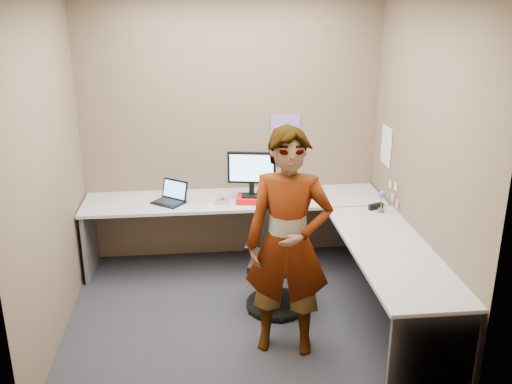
{
  "coord_description": "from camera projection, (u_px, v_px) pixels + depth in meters",
  "views": [
    {
      "loc": [
        -0.33,
        -4.33,
        2.68
      ],
      "look_at": [
        0.14,
        0.25,
        1.05
      ],
      "focal_mm": 40.0,
      "sensor_mm": 36.0,
      "label": 1
    }
  ],
  "objects": [
    {
      "name": "calendar_purple",
      "position": [
        285.0,
        134.0,
        5.81
      ],
      "size": [
        0.3,
        0.01,
        0.4
      ],
      "primitive_type": "cube",
      "color": "#846BB7",
      "rests_on": "wall_back"
    },
    {
      "name": "stapler",
      "position": [
        376.0,
        206.0,
        5.38
      ],
      "size": [
        0.15,
        0.09,
        0.05
      ],
      "primitive_type": "cube",
      "rotation": [
        0.0,
        0.0,
        0.36
      ],
      "color": "black",
      "rests_on": "desk"
    },
    {
      "name": "sticky_note_d",
      "position": [
        390.0,
        184.0,
        5.48
      ],
      "size": [
        0.01,
        0.07,
        0.07
      ],
      "primitive_type": "cube",
      "color": "#F2E059",
      "rests_on": "wall_right"
    },
    {
      "name": "desk",
      "position": [
        286.0,
        234.0,
        5.19
      ],
      "size": [
        2.98,
        2.58,
        0.73
      ],
      "color": "#BCBCBC",
      "rests_on": "ground"
    },
    {
      "name": "wall_left",
      "position": [
        48.0,
        173.0,
        4.39
      ],
      "size": [
        0.0,
        2.7,
        2.7
      ],
      "primitive_type": "plane",
      "rotation": [
        1.57,
        0.0,
        1.57
      ],
      "color": "brown",
      "rests_on": "ground"
    },
    {
      "name": "flower",
      "position": [
        382.0,
        198.0,
        5.26
      ],
      "size": [
        0.07,
        0.07,
        0.22
      ],
      "color": "brown",
      "rests_on": "desk"
    },
    {
      "name": "wall_back",
      "position": [
        231.0,
        130.0,
        5.75
      ],
      "size": [
        3.0,
        0.0,
        3.0
      ],
      "primitive_type": "plane",
      "rotation": [
        1.57,
        0.0,
        0.0
      ],
      "color": "brown",
      "rests_on": "ground"
    },
    {
      "name": "ground",
      "position": [
        243.0,
        315.0,
        4.99
      ],
      "size": [
        3.0,
        3.0,
        0.0
      ],
      "primitive_type": "plane",
      "color": "#242328",
      "rests_on": "ground"
    },
    {
      "name": "calendar_white",
      "position": [
        386.0,
        146.0,
        5.56
      ],
      "size": [
        0.01,
        0.28,
        0.38
      ],
      "primitive_type": "cube",
      "color": "white",
      "rests_on": "wall_right"
    },
    {
      "name": "sticky_note_c",
      "position": [
        397.0,
        204.0,
        5.31
      ],
      "size": [
        0.01,
        0.07,
        0.07
      ],
      "primitive_type": "cube",
      "color": "pink",
      "rests_on": "wall_right"
    },
    {
      "name": "origami",
      "position": [
        210.0,
        205.0,
        5.41
      ],
      "size": [
        0.1,
        0.1,
        0.06
      ],
      "primitive_type": "cone",
      "color": "white",
      "rests_on": "desk"
    },
    {
      "name": "paper_ream",
      "position": [
        252.0,
        199.0,
        5.56
      ],
      "size": [
        0.32,
        0.26,
        0.06
      ],
      "primitive_type": "cube",
      "rotation": [
        0.0,
        0.0,
        -0.17
      ],
      "color": "red",
      "rests_on": "desk"
    },
    {
      "name": "office_chair",
      "position": [
        278.0,
        263.0,
        5.02
      ],
      "size": [
        0.58,
        0.56,
        1.02
      ],
      "rotation": [
        0.0,
        0.0,
        -0.28
      ],
      "color": "black",
      "rests_on": "ground"
    },
    {
      "name": "monitor",
      "position": [
        252.0,
        170.0,
        5.48
      ],
      "size": [
        0.46,
        0.17,
        0.44
      ],
      "rotation": [
        0.0,
        0.0,
        -0.17
      ],
      "color": "black",
      "rests_on": "paper_ream"
    },
    {
      "name": "laptop",
      "position": [
        171.0,
        197.0,
        5.55
      ],
      "size": [
        0.38,
        0.37,
        0.21
      ],
      "rotation": [
        0.0,
        0.0,
        -0.65
      ],
      "color": "black",
      "rests_on": "desk"
    },
    {
      "name": "trackball_mouse",
      "position": [
        223.0,
        201.0,
        5.52
      ],
      "size": [
        0.12,
        0.08,
        0.07
      ],
      "color": "#B7B7BC",
      "rests_on": "desk"
    },
    {
      "name": "sticky_note_a",
      "position": [
        396.0,
        186.0,
        5.33
      ],
      "size": [
        0.01,
        0.07,
        0.07
      ],
      "primitive_type": "cube",
      "color": "#F2E059",
      "rests_on": "wall_right"
    },
    {
      "name": "person",
      "position": [
        288.0,
        244.0,
        4.26
      ],
      "size": [
        0.73,
        0.56,
        1.78
      ],
      "primitive_type": "imported",
      "rotation": [
        0.0,
        0.0,
        -0.22
      ],
      "color": "#999399",
      "rests_on": "ground"
    },
    {
      "name": "sticky_note_b",
      "position": [
        393.0,
        198.0,
        5.42
      ],
      "size": [
        0.01,
        0.07,
        0.07
      ],
      "primitive_type": "cube",
      "color": "pink",
      "rests_on": "wall_right"
    },
    {
      "name": "wall_right",
      "position": [
        423.0,
        162.0,
        4.68
      ],
      "size": [
        0.0,
        2.7,
        2.7
      ],
      "primitive_type": "plane",
      "rotation": [
        1.57,
        0.0,
        -1.57
      ],
      "color": "brown",
      "rests_on": "ground"
    }
  ]
}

